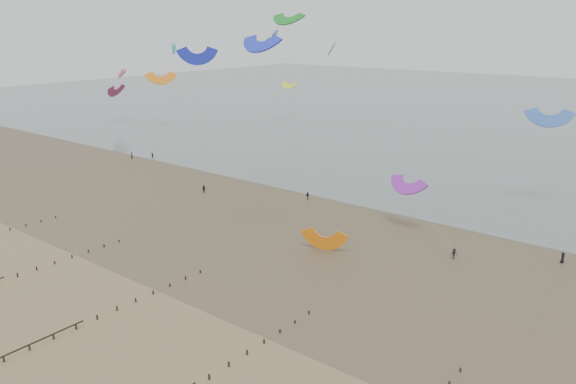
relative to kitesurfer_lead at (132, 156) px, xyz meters
The scene contains 6 objects.
ground 74.26m from the kitesurfer_lead, 39.28° to the right, with size 500.00×500.00×0.00m, color brown.
sea_and_shore 54.88m from the kitesurfer_lead, 13.29° to the right, with size 500.00×665.00×0.03m.
kitesurfer_lead is the anchor object (origin of this frame).
kitesurfers 91.92m from the kitesurfer_lead, ahead, with size 126.09×23.09×1.86m.
grounded_kite 72.11m from the kitesurfer_lead, 14.46° to the right, with size 6.00×3.14×4.57m, color orange, non-canonical shape.
kites_airborne 58.97m from the kitesurfer_lead, 50.45° to the left, with size 243.26×118.90×41.70m.
Camera 1 is at (55.83, -34.79, 31.91)m, focal length 35.00 mm.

